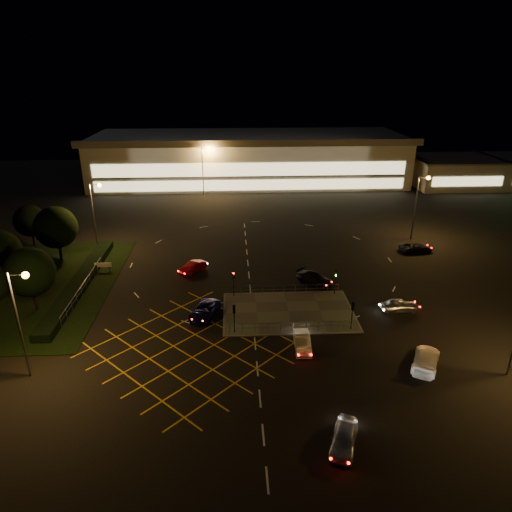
{
  "coord_description": "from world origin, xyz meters",
  "views": [
    {
      "loc": [
        -3.89,
        -45.95,
        25.18
      ],
      "look_at": [
        -0.99,
        9.59,
        2.0
      ],
      "focal_mm": 32.0,
      "sensor_mm": 36.0,
      "label": 1
    }
  ],
  "objects_px": {
    "signal_nw": "(234,279)",
    "signal_ne": "(336,276)",
    "car_near_silver": "(344,438)",
    "signal_sw": "(234,313)",
    "car_queue_white": "(302,342)",
    "car_circ_red": "(193,267)",
    "signal_se": "(352,310)",
    "car_left_blue": "(205,311)",
    "car_far_dkgrey": "(315,279)",
    "car_right_silver": "(400,305)",
    "car_approach_white": "(426,359)",
    "car_east_grey": "(416,247)"
  },
  "relations": [
    {
      "from": "car_circ_red",
      "to": "car_approach_white",
      "type": "xyz_separation_m",
      "value": [
        22.57,
        -21.78,
        0.07
      ]
    },
    {
      "from": "car_far_dkgrey",
      "to": "car_left_blue",
      "type": "bearing_deg",
      "value": 164.05
    },
    {
      "from": "signal_se",
      "to": "car_left_blue",
      "type": "height_order",
      "value": "signal_se"
    },
    {
      "from": "signal_nw",
      "to": "car_circ_red",
      "type": "height_order",
      "value": "signal_nw"
    },
    {
      "from": "signal_se",
      "to": "car_far_dkgrey",
      "type": "xyz_separation_m",
      "value": [
        -1.87,
        10.99,
        -1.66
      ]
    },
    {
      "from": "signal_sw",
      "to": "car_far_dkgrey",
      "type": "distance_m",
      "value": 15.04
    },
    {
      "from": "signal_ne",
      "to": "car_near_silver",
      "type": "relative_size",
      "value": 0.73
    },
    {
      "from": "car_approach_white",
      "to": "signal_se",
      "type": "bearing_deg",
      "value": -22.34
    },
    {
      "from": "signal_nw",
      "to": "car_far_dkgrey",
      "type": "bearing_deg",
      "value": 16.53
    },
    {
      "from": "car_right_silver",
      "to": "car_near_silver",
      "type": "bearing_deg",
      "value": 145.75
    },
    {
      "from": "car_near_silver",
      "to": "car_right_silver",
      "type": "xyz_separation_m",
      "value": [
        10.65,
        19.01,
        -0.01
      ]
    },
    {
      "from": "signal_se",
      "to": "car_approach_white",
      "type": "bearing_deg",
      "value": 128.98
    },
    {
      "from": "signal_se",
      "to": "car_approach_white",
      "type": "distance_m",
      "value": 8.46
    },
    {
      "from": "car_right_silver",
      "to": "car_left_blue",
      "type": "bearing_deg",
      "value": 85.07
    },
    {
      "from": "signal_sw",
      "to": "car_left_blue",
      "type": "height_order",
      "value": "signal_sw"
    },
    {
      "from": "car_east_grey",
      "to": "signal_se",
      "type": "bearing_deg",
      "value": 138.94
    },
    {
      "from": "signal_sw",
      "to": "car_near_silver",
      "type": "height_order",
      "value": "signal_sw"
    },
    {
      "from": "signal_ne",
      "to": "signal_sw",
      "type": "bearing_deg",
      "value": -146.35
    },
    {
      "from": "signal_ne",
      "to": "car_approach_white",
      "type": "bearing_deg",
      "value": -70.11
    },
    {
      "from": "signal_se",
      "to": "signal_nw",
      "type": "relative_size",
      "value": 1.0
    },
    {
      "from": "signal_ne",
      "to": "car_circ_red",
      "type": "bearing_deg",
      "value": 157.08
    },
    {
      "from": "car_left_blue",
      "to": "car_approach_white",
      "type": "distance_m",
      "value": 22.76
    },
    {
      "from": "signal_nw",
      "to": "car_circ_red",
      "type": "relative_size",
      "value": 0.76
    },
    {
      "from": "car_far_dkgrey",
      "to": "car_right_silver",
      "type": "relative_size",
      "value": 1.15
    },
    {
      "from": "signal_nw",
      "to": "car_right_silver",
      "type": "height_order",
      "value": "signal_nw"
    },
    {
      "from": "signal_ne",
      "to": "car_queue_white",
      "type": "distance_m",
      "value": 12.4
    },
    {
      "from": "signal_se",
      "to": "car_east_grey",
      "type": "relative_size",
      "value": 0.67
    },
    {
      "from": "car_circ_red",
      "to": "signal_sw",
      "type": "bearing_deg",
      "value": -30.25
    },
    {
      "from": "signal_sw",
      "to": "car_queue_white",
      "type": "relative_size",
      "value": 0.76
    },
    {
      "from": "car_near_silver",
      "to": "car_queue_white",
      "type": "distance_m",
      "value": 12.44
    },
    {
      "from": "signal_sw",
      "to": "signal_nw",
      "type": "distance_m",
      "value": 7.99
    },
    {
      "from": "car_queue_white",
      "to": "car_east_grey",
      "type": "xyz_separation_m",
      "value": [
        20.28,
        23.83,
        -0.03
      ]
    },
    {
      "from": "signal_se",
      "to": "car_east_grey",
      "type": "distance_m",
      "value": 25.59
    },
    {
      "from": "car_right_silver",
      "to": "car_circ_red",
      "type": "bearing_deg",
      "value": 58.69
    },
    {
      "from": "car_east_grey",
      "to": "signal_ne",
      "type": "bearing_deg",
      "value": 125.28
    },
    {
      "from": "signal_sw",
      "to": "signal_ne",
      "type": "height_order",
      "value": "same"
    },
    {
      "from": "signal_nw",
      "to": "signal_ne",
      "type": "relative_size",
      "value": 1.0
    },
    {
      "from": "signal_nw",
      "to": "car_far_dkgrey",
      "type": "distance_m",
      "value": 10.7
    },
    {
      "from": "signal_sw",
      "to": "car_circ_red",
      "type": "distance_m",
      "value": 16.31
    },
    {
      "from": "car_queue_white",
      "to": "car_circ_red",
      "type": "height_order",
      "value": "car_queue_white"
    },
    {
      "from": "car_left_blue",
      "to": "car_right_silver",
      "type": "height_order",
      "value": "car_right_silver"
    },
    {
      "from": "car_right_silver",
      "to": "signal_nw",
      "type": "bearing_deg",
      "value": 71.59
    },
    {
      "from": "signal_ne",
      "to": "car_approach_white",
      "type": "distance_m",
      "value": 15.44
    },
    {
      "from": "signal_se",
      "to": "car_right_silver",
      "type": "xyz_separation_m",
      "value": [
        6.33,
        3.62,
        -1.65
      ]
    },
    {
      "from": "signal_sw",
      "to": "signal_se",
      "type": "xyz_separation_m",
      "value": [
        12.0,
        0.0,
        0.0
      ]
    },
    {
      "from": "car_right_silver",
      "to": "car_approach_white",
      "type": "height_order",
      "value": "car_approach_white"
    },
    {
      "from": "car_east_grey",
      "to": "car_approach_white",
      "type": "bearing_deg",
      "value": 155.0
    },
    {
      "from": "signal_ne",
      "to": "car_far_dkgrey",
      "type": "bearing_deg",
      "value": 121.87
    },
    {
      "from": "signal_se",
      "to": "car_left_blue",
      "type": "distance_m",
      "value": 15.71
    },
    {
      "from": "car_approach_white",
      "to": "car_near_silver",
      "type": "bearing_deg",
      "value": 71.8
    }
  ]
}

